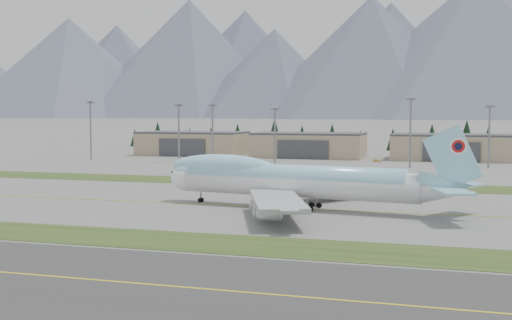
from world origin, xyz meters
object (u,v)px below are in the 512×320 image
(boeing_747_freighter, at_px, (294,180))
(hangar_center, at_px, (309,145))
(hangar_right, at_px, (451,147))
(service_vehicle_a, at_px, (260,161))
(service_vehicle_c, at_px, (473,166))
(service_vehicle_b, at_px, (377,162))
(hangar_left, at_px, (193,143))

(boeing_747_freighter, xyz_separation_m, hangar_center, (-27.64, 150.01, -0.40))
(hangar_center, distance_m, hangar_right, 60.00)
(service_vehicle_a, relative_size, service_vehicle_c, 0.89)
(service_vehicle_a, distance_m, service_vehicle_b, 47.12)
(service_vehicle_b, bearing_deg, boeing_747_freighter, 172.20)
(boeing_747_freighter, bearing_deg, service_vehicle_b, 96.35)
(service_vehicle_c, bearing_deg, service_vehicle_b, -173.14)
(hangar_left, distance_m, service_vehicle_c, 126.50)
(boeing_747_freighter, bearing_deg, service_vehicle_c, 79.52)
(boeing_747_freighter, relative_size, service_vehicle_c, 18.88)
(hangar_right, distance_m, service_vehicle_b, 34.67)
(hangar_left, relative_size, service_vehicle_c, 13.55)
(service_vehicle_b, bearing_deg, hangar_left, 71.48)
(service_vehicle_a, relative_size, service_vehicle_b, 0.98)
(hangar_left, bearing_deg, service_vehicle_c, -14.38)
(hangar_right, distance_m, service_vehicle_a, 79.93)
(boeing_747_freighter, xyz_separation_m, service_vehicle_a, (-42.41, 122.27, -5.79))
(hangar_left, xyz_separation_m, hangar_right, (115.00, 0.00, 0.00))
(hangar_center, bearing_deg, service_vehicle_b, -31.15)
(boeing_747_freighter, bearing_deg, hangar_center, 108.50)
(hangar_left, bearing_deg, hangar_right, 0.00)
(service_vehicle_a, xyz_separation_m, service_vehicle_c, (82.20, -3.64, 0.00))
(hangar_right, height_order, service_vehicle_b, hangar_right)
(service_vehicle_b, bearing_deg, service_vehicle_a, 94.52)
(boeing_747_freighter, distance_m, service_vehicle_a, 129.54)
(hangar_left, xyz_separation_m, hangar_center, (55.00, 0.00, 0.00))
(boeing_747_freighter, xyz_separation_m, hangar_left, (-82.64, 150.01, -0.40))
(hangar_right, bearing_deg, hangar_center, 180.00)
(service_vehicle_c, bearing_deg, hangar_left, -168.56)
(hangar_center, distance_m, service_vehicle_c, 74.57)
(boeing_747_freighter, distance_m, hangar_center, 152.53)
(hangar_right, xyz_separation_m, service_vehicle_c, (7.42, -31.38, -5.39))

